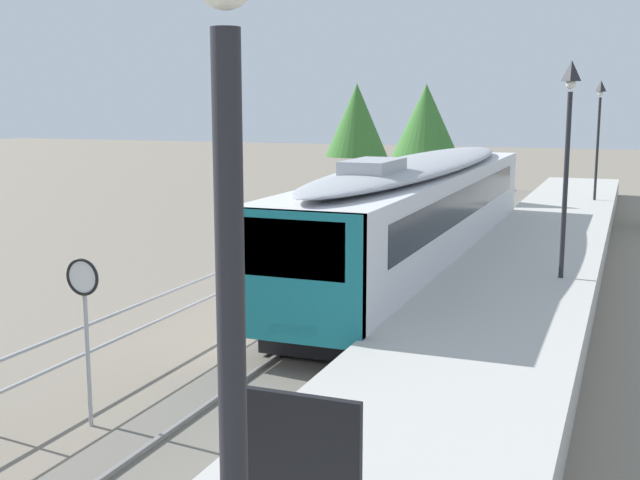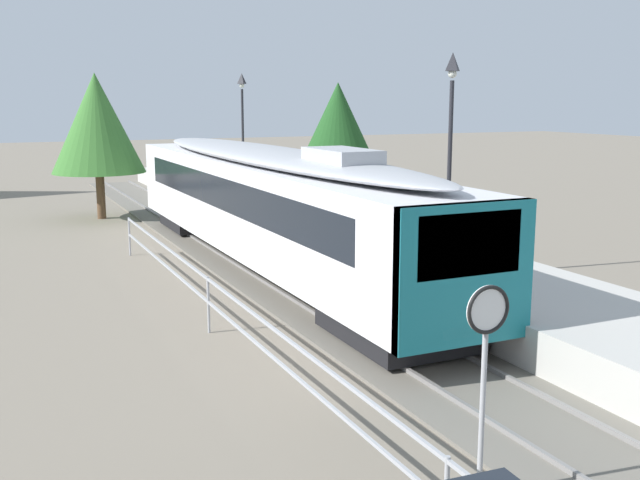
% 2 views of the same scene
% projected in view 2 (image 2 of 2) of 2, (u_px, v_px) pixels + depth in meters
% --- Properties ---
extents(ground_plane, '(160.00, 160.00, 0.00)m').
position_uv_depth(ground_plane, '(209.00, 319.00, 17.17)').
color(ground_plane, slate).
extents(track_rails, '(3.20, 60.00, 0.14)m').
position_uv_depth(track_rails, '(327.00, 303.00, 18.39)').
color(track_rails, '#6B665B').
rests_on(track_rails, ground).
extents(commuter_train, '(2.82, 19.89, 3.74)m').
position_uv_depth(commuter_train, '(267.00, 199.00, 21.63)').
color(commuter_train, silver).
rests_on(commuter_train, track_rails).
extents(station_platform, '(3.90, 60.00, 0.90)m').
position_uv_depth(station_platform, '(438.00, 274.00, 19.65)').
color(station_platform, '#B7B5AD').
rests_on(station_platform, ground).
extents(platform_lamp_mid_platform, '(0.34, 0.34, 5.35)m').
position_uv_depth(platform_lamp_mid_platform, '(451.00, 113.00, 20.41)').
color(platform_lamp_mid_platform, '#232328').
rests_on(platform_lamp_mid_platform, station_platform).
extents(platform_lamp_far_end, '(0.34, 0.34, 5.35)m').
position_uv_depth(platform_lamp_far_end, '(242.00, 107.00, 36.16)').
color(platform_lamp_far_end, '#232328').
rests_on(platform_lamp_far_end, station_platform).
extents(speed_limit_sign, '(0.61, 0.10, 2.81)m').
position_uv_depth(speed_limit_sign, '(486.00, 339.00, 8.98)').
color(speed_limit_sign, '#9EA0A5').
rests_on(speed_limit_sign, ground).
extents(tree_behind_carpark, '(3.86, 3.86, 6.10)m').
position_uv_depth(tree_behind_carpark, '(97.00, 123.00, 30.99)').
color(tree_behind_carpark, brown).
rests_on(tree_behind_carpark, ground).
extents(tree_behind_station_far, '(3.98, 3.98, 5.84)m').
position_uv_depth(tree_behind_station_far, '(338.00, 125.00, 36.54)').
color(tree_behind_station_far, brown).
rests_on(tree_behind_station_far, ground).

